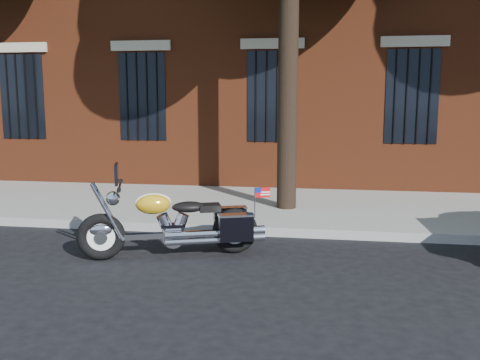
# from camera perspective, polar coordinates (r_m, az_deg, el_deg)

# --- Properties ---
(ground) EXTENTS (120.00, 120.00, 0.00)m
(ground) POSITION_cam_1_polar(r_m,az_deg,el_deg) (7.34, -0.67, -8.54)
(ground) COLOR black
(ground) RESTS_ON ground
(curb) EXTENTS (40.00, 0.16, 0.15)m
(curb) POSITION_cam_1_polar(r_m,az_deg,el_deg) (8.63, 0.88, -5.36)
(curb) COLOR gray
(curb) RESTS_ON ground
(sidewalk) EXTENTS (40.00, 3.60, 0.15)m
(sidewalk) POSITION_cam_1_polar(r_m,az_deg,el_deg) (10.45, 2.35, -2.86)
(sidewalk) COLOR gray
(sidewalk) RESTS_ON ground
(motorcycle) EXTENTS (2.57, 1.26, 1.31)m
(motorcycle) POSITION_cam_1_polar(r_m,az_deg,el_deg) (7.44, -6.52, -4.82)
(motorcycle) COLOR black
(motorcycle) RESTS_ON ground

